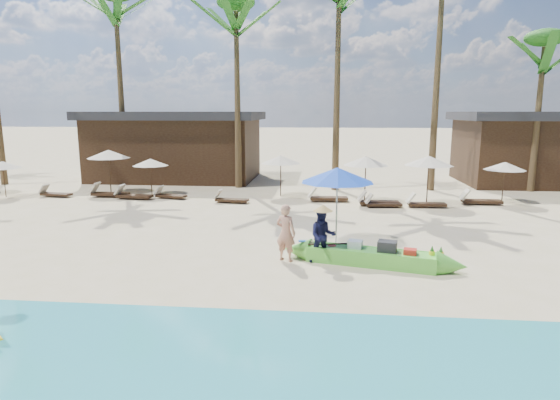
# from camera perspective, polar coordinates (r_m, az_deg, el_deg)

# --- Properties ---
(ground) EXTENTS (240.00, 240.00, 0.00)m
(ground) POSITION_cam_1_polar(r_m,az_deg,el_deg) (12.85, -1.79, -8.77)
(ground) COLOR beige
(ground) RESTS_ON ground
(wet_sand_strip) EXTENTS (240.00, 4.50, 0.01)m
(wet_sand_strip) POSITION_cam_1_polar(r_m,az_deg,el_deg) (8.36, -6.38, -20.13)
(wet_sand_strip) COLOR tan
(wet_sand_strip) RESTS_ON ground
(green_canoe) EXTENTS (5.68, 1.76, 0.73)m
(green_canoe) POSITION_cam_1_polar(r_m,az_deg,el_deg) (13.61, 10.97, -6.75)
(green_canoe) COLOR #63DB42
(green_canoe) RESTS_ON ground
(tourist) EXTENTS (0.72, 0.61, 1.68)m
(tourist) POSITION_cam_1_polar(r_m,az_deg,el_deg) (13.56, 0.70, -4.01)
(tourist) COLOR tan
(tourist) RESTS_ON ground
(vendor_green) EXTENTS (0.82, 0.67, 1.58)m
(vendor_green) POSITION_cam_1_polar(r_m,az_deg,el_deg) (13.45, 5.22, -4.39)
(vendor_green) COLOR #141639
(vendor_green) RESTS_ON ground
(blue_umbrella) EXTENTS (2.36, 2.36, 2.54)m
(blue_umbrella) POSITION_cam_1_polar(r_m,az_deg,el_deg) (15.06, 7.01, 3.04)
(blue_umbrella) COLOR #99999E
(blue_umbrella) RESTS_ON ground
(resort_parasol_2) EXTENTS (1.78, 1.78, 1.83)m
(resort_parasol_2) POSITION_cam_1_polar(r_m,az_deg,el_deg) (27.53, -30.73, 3.71)
(resort_parasol_2) COLOR #3B2918
(resort_parasol_2) RESTS_ON ground
(resort_parasol_3) EXTENTS (2.24, 2.24, 2.30)m
(resort_parasol_3) POSITION_cam_1_polar(r_m,az_deg,el_deg) (26.62, -20.18, 5.28)
(resort_parasol_3) COLOR #3B2918
(resort_parasol_3) RESTS_ON ground
(lounger_3_left) EXTENTS (1.71, 0.72, 0.56)m
(lounger_3_left) POSITION_cam_1_polar(r_m,az_deg,el_deg) (26.58, -25.82, 0.75)
(lounger_3_left) COLOR #3B2918
(lounger_3_left) RESTS_ON ground
(lounger_3_right) EXTENTS (1.96, 0.63, 0.66)m
(lounger_3_right) POSITION_cam_1_polar(r_m,az_deg,el_deg) (25.42, -20.25, 0.83)
(lounger_3_right) COLOR #3B2918
(lounger_3_right) RESTS_ON ground
(resort_parasol_4) EXTENTS (1.84, 1.84, 1.89)m
(resort_parasol_4) POSITION_cam_1_polar(r_m,az_deg,el_deg) (25.30, -15.52, 4.45)
(resort_parasol_4) COLOR #3B2918
(resort_parasol_4) RESTS_ON ground
(lounger_4_left) EXTENTS (1.92, 0.73, 0.64)m
(lounger_4_left) POSITION_cam_1_polar(r_m,az_deg,el_deg) (24.45, -17.61, 0.60)
(lounger_4_left) COLOR #3B2918
(lounger_4_left) RESTS_ON ground
(lounger_4_right) EXTENTS (1.70, 0.83, 0.55)m
(lounger_4_right) POSITION_cam_1_polar(r_m,az_deg,el_deg) (24.11, -13.37, 0.61)
(lounger_4_right) COLOR #3B2918
(lounger_4_right) RESTS_ON ground
(resort_parasol_5) EXTENTS (2.05, 2.05, 2.11)m
(resort_parasol_5) POSITION_cam_1_polar(r_m,az_deg,el_deg) (23.87, 0.08, 4.96)
(resort_parasol_5) COLOR #3B2918
(resort_parasol_5) RESTS_ON ground
(lounger_5_left) EXTENTS (1.70, 0.69, 0.56)m
(lounger_5_left) POSITION_cam_1_polar(r_m,az_deg,el_deg) (22.48, -6.17, 0.13)
(lounger_5_left) COLOR #3B2918
(lounger_5_left) RESTS_ON ground
(resort_parasol_6) EXTENTS (2.15, 2.15, 2.22)m
(resort_parasol_6) POSITION_cam_1_polar(r_m,az_deg,el_deg) (22.56, 10.43, 4.70)
(resort_parasol_6) COLOR #3B2918
(resort_parasol_6) RESTS_ON ground
(lounger_6_left) EXTENTS (1.94, 0.71, 0.65)m
(lounger_6_left) POSITION_cam_1_polar(r_m,az_deg,el_deg) (22.76, 5.63, 0.34)
(lounger_6_left) COLOR #3B2918
(lounger_6_left) RESTS_ON ground
(lounger_6_right) EXTENTS (1.72, 0.68, 0.57)m
(lounger_6_right) POSITION_cam_1_polar(r_m,az_deg,el_deg) (21.78, 12.24, -0.39)
(lounger_6_right) COLOR #3B2918
(lounger_6_right) RESTS_ON ground
(resort_parasol_7) EXTENTS (2.23, 2.23, 2.30)m
(resort_parasol_7) POSITION_cam_1_polar(r_m,az_deg,el_deg) (22.66, 17.70, 4.58)
(resort_parasol_7) COLOR #3B2918
(resort_parasol_7) RESTS_ON ground
(lounger_7_left) EXTENTS (1.91, 0.63, 0.64)m
(lounger_7_left) POSITION_cam_1_polar(r_m,az_deg,el_deg) (22.08, 11.66, -0.15)
(lounger_7_left) COLOR #3B2918
(lounger_7_left) RESTS_ON ground
(lounger_7_right) EXTENTS (1.77, 0.55, 0.60)m
(lounger_7_right) POSITION_cam_1_polar(r_m,az_deg,el_deg) (22.26, 17.15, -0.36)
(lounger_7_right) COLOR #3B2918
(lounger_7_right) RESTS_ON ground
(resort_parasol_8) EXTENTS (1.91, 1.91, 1.96)m
(resort_parasol_8) POSITION_cam_1_polar(r_m,az_deg,el_deg) (24.52, 25.72, 3.75)
(resort_parasol_8) COLOR #3B2918
(resort_parasol_8) RESTS_ON ground
(lounger_8_left) EXTENTS (1.89, 0.61, 0.64)m
(lounger_8_left) POSITION_cam_1_polar(r_m,az_deg,el_deg) (23.85, 23.06, -0.00)
(lounger_8_left) COLOR #3B2918
(lounger_8_left) RESTS_ON ground
(palm_2) EXTENTS (2.08, 2.08, 11.33)m
(palm_2) POSITION_cam_1_polar(r_m,az_deg,el_deg) (30.04, -19.29, 19.50)
(palm_2) COLOR brown
(palm_2) RESTS_ON ground
(palm_3) EXTENTS (2.08, 2.08, 10.52)m
(palm_3) POSITION_cam_1_polar(r_m,az_deg,el_deg) (27.09, -5.35, 19.76)
(palm_3) COLOR brown
(palm_3) RESTS_ON ground
(palm_4) EXTENTS (2.08, 2.08, 11.70)m
(palm_4) POSITION_cam_1_polar(r_m,az_deg,el_deg) (26.55, 7.17, 21.83)
(palm_4) COLOR brown
(palm_4) RESTS_ON ground
(palm_6) EXTENTS (2.08, 2.08, 8.51)m
(palm_6) POSITION_cam_1_polar(r_m,az_deg,el_deg) (28.97, 29.45, 14.84)
(palm_6) COLOR brown
(palm_6) RESTS_ON ground
(pavilion_west) EXTENTS (10.80, 6.60, 4.30)m
(pavilion_west) POSITION_cam_1_polar(r_m,az_deg,el_deg) (31.10, -12.51, 6.58)
(pavilion_west) COLOR #3B2918
(pavilion_west) RESTS_ON ground
(pavilion_east) EXTENTS (8.80, 6.60, 4.30)m
(pavilion_east) POSITION_cam_1_polar(r_m,az_deg,el_deg) (32.11, 28.43, 5.68)
(pavilion_east) COLOR #3B2918
(pavilion_east) RESTS_ON ground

